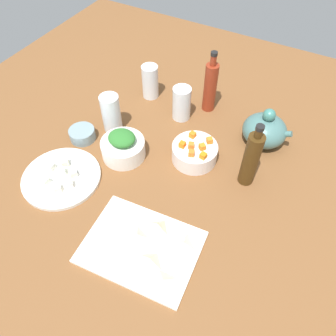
{
  "coord_description": "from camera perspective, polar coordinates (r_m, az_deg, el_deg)",
  "views": [
    {
      "loc": [
        30.74,
        -56.29,
        84.92
      ],
      "look_at": [
        0.0,
        0.0,
        8.0
      ],
      "focal_mm": 35.45,
      "sensor_mm": 36.0,
      "label": 1
    }
  ],
  "objects": [
    {
      "name": "dumpling_1",
      "position": [
        0.87,
        -3.19,
        -15.57
      ],
      "size": [
        6.19,
        5.46,
        2.91
      ],
      "primitive_type": "pyramid",
      "rotation": [
        0.0,
        0.0,
        6.15
      ],
      "color": "beige",
      "rests_on": "cutting_board"
    },
    {
      "name": "carrot_cube_2",
      "position": [
        1.04,
        4.01,
        3.88
      ],
      "size": [
        2.31,
        2.31,
        1.8
      ],
      "primitive_type": "cube",
      "rotation": [
        0.0,
        0.0,
        1.93
      ],
      "color": "orange",
      "rests_on": "bowl_carrots"
    },
    {
      "name": "tabletop",
      "position": [
        1.05,
        0.0,
        -2.27
      ],
      "size": [
        190.0,
        190.0,
        3.0
      ],
      "primitive_type": "cube",
      "color": "brown",
      "rests_on": "ground"
    },
    {
      "name": "tofu_cube_0",
      "position": [
        1.06,
        -16.02,
        -0.91
      ],
      "size": [
        3.05,
        3.05,
        2.2
      ],
      "primitive_type": "cube",
      "rotation": [
        0.0,
        0.0,
        0.99
      ],
      "color": "#F7E6CD",
      "rests_on": "plate_tofu"
    },
    {
      "name": "chopped_greens_mound",
      "position": [
        1.06,
        -7.97,
        5.14
      ],
      "size": [
        9.11,
        8.15,
        3.63
      ],
      "primitive_type": "ellipsoid",
      "rotation": [
        0.0,
        0.0,
        3.12
      ],
      "color": "#2E742C",
      "rests_on": "bowl_greens"
    },
    {
      "name": "bowl_carrots",
      "position": [
        1.08,
        4.58,
        2.65
      ],
      "size": [
        14.66,
        14.66,
        5.76
      ],
      "primitive_type": "cylinder",
      "color": "white",
      "rests_on": "tabletop"
    },
    {
      "name": "tofu_cube_2",
      "position": [
        1.04,
        -18.51,
        -3.35
      ],
      "size": [
        3.09,
        3.09,
        2.2
      ],
      "primitive_type": "cube",
      "rotation": [
        0.0,
        0.0,
        2.46
      ],
      "color": "white",
      "rests_on": "plate_tofu"
    },
    {
      "name": "carrot_cube_0",
      "position": [
        1.06,
        7.16,
        4.73
      ],
      "size": [
        2.53,
        2.53,
        1.8
      ],
      "primitive_type": "cube",
      "rotation": [
        0.0,
        0.0,
        0.69
      ],
      "color": "orange",
      "rests_on": "bowl_carrots"
    },
    {
      "name": "drinking_glass_1",
      "position": [
        1.3,
        -3.08,
        14.61
      ],
      "size": [
        6.19,
        6.19,
        12.97
      ],
      "primitive_type": "cylinder",
      "color": "white",
      "rests_on": "tabletop"
    },
    {
      "name": "bottle_0",
      "position": [
        1.23,
        7.29,
        13.74
      ],
      "size": [
        4.63,
        4.63,
        23.41
      ],
      "color": "maroon",
      "rests_on": "tabletop"
    },
    {
      "name": "bowl_small_side",
      "position": [
        1.18,
        -14.52,
        5.65
      ],
      "size": [
        8.76,
        8.76,
        3.94
      ],
      "primitive_type": "cylinder",
      "color": "gray",
      "rests_on": "tabletop"
    },
    {
      "name": "carrot_cube_6",
      "position": [
        1.02,
        6.08,
        2.11
      ],
      "size": [
        2.11,
        2.11,
        1.8
      ],
      "primitive_type": "cube",
      "rotation": [
        0.0,
        0.0,
        1.38
      ],
      "color": "orange",
      "rests_on": "bowl_carrots"
    },
    {
      "name": "tofu_cube_6",
      "position": [
        1.04,
        -16.63,
        -2.64
      ],
      "size": [
        3.11,
        3.11,
        2.2
      ],
      "primitive_type": "cube",
      "rotation": [
        0.0,
        0.0,
        0.82
      ],
      "color": "#FAE4CE",
      "rests_on": "plate_tofu"
    },
    {
      "name": "tofu_cube_1",
      "position": [
        1.1,
        -19.52,
        0.21
      ],
      "size": [
        2.45,
        2.45,
        2.2
      ],
      "primitive_type": "cube",
      "rotation": [
        0.0,
        0.0,
        0.12
      ],
      "color": "silver",
      "rests_on": "plate_tofu"
    },
    {
      "name": "dumpling_4",
      "position": [
        0.85,
        -0.84,
        -18.93
      ],
      "size": [
        7.75,
        7.75,
        2.11
      ],
      "primitive_type": "pyramid",
      "rotation": [
        0.0,
        0.0,
        3.94
      ],
      "color": "beige",
      "rests_on": "cutting_board"
    },
    {
      "name": "plate_tofu",
      "position": [
        1.09,
        -17.84,
        -1.57
      ],
      "size": [
        24.37,
        24.37,
        1.2
      ],
      "primitive_type": "cylinder",
      "color": "white",
      "rests_on": "tabletop"
    },
    {
      "name": "drinking_glass_0",
      "position": [
        1.16,
        -9.75,
        9.25
      ],
      "size": [
        6.55,
        6.55,
        13.85
      ],
      "primitive_type": "cylinder",
      "color": "white",
      "rests_on": "tabletop"
    },
    {
      "name": "dumpling_2",
      "position": [
        0.92,
        -1.82,
        -9.97
      ],
      "size": [
        5.73,
        5.58,
        3.01
      ],
      "primitive_type": "pyramid",
      "rotation": [
        0.0,
        0.0,
        2.97
      ],
      "color": "beige",
      "rests_on": "cutting_board"
    },
    {
      "name": "teapot",
      "position": [
        1.16,
        16.3,
        6.28
      ],
      "size": [
        16.27,
        14.31,
        13.95
      ],
      "color": "#47726F",
      "rests_on": "tabletop"
    },
    {
      "name": "bottle_1",
      "position": [
        0.99,
        14.09,
        1.53
      ],
      "size": [
        4.74,
        4.74,
        22.89
      ],
      "color": "#432B0F",
      "rests_on": "tabletop"
    },
    {
      "name": "carrot_cube_1",
      "position": [
        1.04,
        5.91,
        3.64
      ],
      "size": [
        2.54,
        2.54,
        1.8
      ],
      "primitive_type": "cube",
      "rotation": [
        0.0,
        0.0,
        0.85
      ],
      "color": "orange",
      "rests_on": "bowl_carrots"
    },
    {
      "name": "cutting_board",
      "position": [
        0.91,
        -4.63,
        -13.37
      ],
      "size": [
        31.8,
        24.85,
        1.0
      ],
      "primitive_type": "cube",
      "rotation": [
        0.0,
        0.0,
        0.08
      ],
      "color": "white",
      "rests_on": "tabletop"
    },
    {
      "name": "tofu_cube_3",
      "position": [
        1.07,
        -20.35,
        -2.09
      ],
      "size": [
        2.36,
        2.36,
        2.2
      ],
      "primitive_type": "cube",
      "rotation": [
        0.0,
        0.0,
        1.49
      ],
      "color": "white",
      "rests_on": "plate_tofu"
    },
    {
      "name": "tofu_cube_4",
      "position": [
        1.08,
        -17.79,
        -0.55
      ],
      "size": [
        3.11,
        3.11,
        2.2
      ],
      "primitive_type": "cube",
      "rotation": [
        0.0,
        0.0,
        2.32
      ],
      "color": "white",
      "rests_on": "plate_tofu"
    },
    {
      "name": "tofu_cube_5",
      "position": [
        1.1,
        -17.29,
        0.88
      ],
      "size": [
        3.11,
        3.11,
        2.2
      ],
      "primitive_type": "cube",
      "rotation": [
        0.0,
        0.0,
        2.36
      ],
      "color": "#F8F5CC",
      "rests_on": "plate_tofu"
    },
    {
      "name": "carrot_cube_4",
      "position": [
        1.05,
        2.29,
        4.12
      ],
      "size": [
        1.8,
        1.8,
        1.8
      ],
      "primitive_type": "cube",
      "rotation": [
        0.0,
        0.0,
        0.0
      ],
      "color": "orange",
      "rests_on": "bowl_carrots"
    },
    {
      "name": "carrot_cube_3",
      "position": [
        1.02,
        4.04,
        2.55
      ],
      "size": [
        2.32,
        2.32,
        1.8
      ],
      "primitive_type": "cube",
      "rotation": [
        0.0,
        0.0,
        1.93
      ],
      "color": "orange",
      "rests_on": "bowl_carrots"
    },
    {
      "name": "dumpling_3",
      "position": [
        0.9,
        2.65,
        -12.92
      ],
      "size": [
        5.28,
        5.99,
        2.1
      ],
      "primitive_type": "pyramid",
      "rotation": [
        0.0,
        0.0,
        4.83
      ],
      "color": "beige",
      "rests_on": "cutting_board"
    },
    {
      "name": "drinking_glass_2",
      "position": [
        1.2,
        2.35,
        11.06
      ],
      "size": [
        6.57,
        6.57,
        12.47
      ],
      "primitive_type": "cylinder",
      "color": "white",
      "rests_on": "tabletop"
    },
    {
      "name": "dumpling_0",
      "position": [
        0.91,
        -5.33,
        -11.68
      ],
      "size": [
        6.99,
        7.33,
        2.71
      ],
      "primitive_type": "pyramid",
      "rotation": [
        0.0,
        0.0,
        5.21
      ],
      "color": "beige",
      "rests_on": "cutting_board"
    },
    {
      "name": "carrot_cube_5",
      "position": [
        1.08,
        4.23,
        5.72
      ],
      "size": [
        2.12,
        2.12,
        1.8
      ],
      "primitive_type": "cube",
      "rotation": [
        0.0,
        0.0,
        2.95
      ],
      "color": "orange",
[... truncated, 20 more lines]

